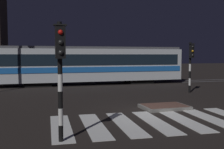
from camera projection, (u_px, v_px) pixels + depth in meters
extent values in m
plane|color=black|center=(152.00, 113.00, 12.14)|extent=(120.00, 120.00, 0.00)
cube|color=#59595E|center=(95.00, 85.00, 23.21)|extent=(80.00, 0.12, 0.03)
cube|color=#59595E|center=(91.00, 83.00, 24.59)|extent=(80.00, 0.12, 0.03)
cube|color=silver|center=(61.00, 127.00, 9.69)|extent=(0.89, 3.74, 0.02)
cube|color=silver|center=(94.00, 125.00, 9.96)|extent=(0.89, 3.74, 0.02)
cube|color=silver|center=(125.00, 124.00, 10.23)|extent=(0.89, 3.74, 0.02)
cube|color=silver|center=(155.00, 122.00, 10.50)|extent=(0.89, 3.74, 0.02)
cube|color=silver|center=(183.00, 120.00, 10.76)|extent=(0.89, 3.74, 0.02)
cube|color=silver|center=(210.00, 119.00, 11.03)|extent=(0.89, 3.74, 0.02)
cube|color=slate|center=(164.00, 107.00, 13.09)|extent=(2.16, 1.50, 0.16)
cube|color=brown|center=(164.00, 105.00, 13.08)|extent=(1.94, 1.35, 0.02)
cylinder|color=black|center=(189.00, 89.00, 18.63)|extent=(0.14, 0.14, 0.49)
cylinder|color=white|center=(190.00, 82.00, 18.59)|extent=(0.14, 0.14, 0.49)
cylinder|color=black|center=(190.00, 75.00, 18.56)|extent=(0.14, 0.14, 0.49)
cylinder|color=white|center=(190.00, 68.00, 18.52)|extent=(0.14, 0.14, 0.49)
cylinder|color=black|center=(190.00, 60.00, 18.49)|extent=(0.14, 0.14, 0.49)
cylinder|color=white|center=(190.00, 53.00, 18.45)|extent=(0.14, 0.14, 0.49)
cylinder|color=black|center=(190.00, 46.00, 18.42)|extent=(0.14, 0.14, 0.49)
cube|color=black|center=(192.00, 51.00, 18.28)|extent=(0.28, 0.20, 0.90)
sphere|color=black|center=(193.00, 47.00, 18.15)|extent=(0.14, 0.14, 0.14)
sphere|color=orange|center=(193.00, 51.00, 18.17)|extent=(0.14, 0.14, 0.14)
sphere|color=black|center=(193.00, 55.00, 18.19)|extent=(0.14, 0.14, 0.14)
cube|color=black|center=(192.00, 44.00, 18.24)|extent=(0.36, 0.24, 0.04)
cylinder|color=black|center=(61.00, 134.00, 8.09)|extent=(0.14, 0.14, 0.50)
cylinder|color=white|center=(61.00, 117.00, 8.05)|extent=(0.14, 0.14, 0.50)
cylinder|color=black|center=(60.00, 100.00, 8.01)|extent=(0.14, 0.14, 0.50)
cylinder|color=white|center=(60.00, 83.00, 7.98)|extent=(0.14, 0.14, 0.50)
cylinder|color=black|center=(60.00, 66.00, 7.94)|extent=(0.14, 0.14, 0.50)
cylinder|color=white|center=(60.00, 48.00, 7.90)|extent=(0.14, 0.14, 0.50)
cylinder|color=black|center=(59.00, 31.00, 7.87)|extent=(0.14, 0.14, 0.50)
cube|color=black|center=(60.00, 43.00, 7.73)|extent=(0.28, 0.20, 0.90)
sphere|color=red|center=(60.00, 32.00, 7.61)|extent=(0.14, 0.14, 0.14)
sphere|color=black|center=(61.00, 42.00, 7.63)|extent=(0.14, 0.14, 0.14)
sphere|color=black|center=(61.00, 53.00, 7.65)|extent=(0.14, 0.14, 0.14)
cube|color=black|center=(60.00, 25.00, 7.70)|extent=(0.36, 0.24, 0.04)
cube|color=silver|center=(91.00, 65.00, 23.72)|extent=(16.17, 2.50, 2.70)
cube|color=blue|center=(94.00, 70.00, 22.53)|extent=(15.84, 0.04, 0.44)
cube|color=blue|center=(88.00, 68.00, 24.96)|extent=(15.84, 0.04, 0.44)
cube|color=black|center=(94.00, 60.00, 22.47)|extent=(15.36, 0.03, 0.90)
cube|color=#4C4C51|center=(90.00, 48.00, 23.61)|extent=(15.84, 2.30, 0.20)
cylinder|color=#262628|center=(62.00, 42.00, 22.90)|extent=(0.08, 0.08, 1.00)
cube|color=black|center=(138.00, 81.00, 25.06)|extent=(2.20, 2.00, 0.35)
cube|color=black|center=(38.00, 84.00, 22.59)|extent=(2.20, 2.00, 0.35)
sphere|color=#F9F2CC|center=(175.00, 68.00, 26.01)|extent=(0.24, 0.24, 0.24)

